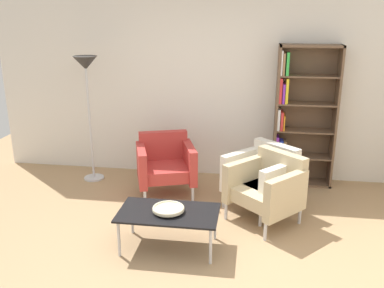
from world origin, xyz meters
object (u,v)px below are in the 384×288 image
object	(u,v)px
bookshelf_tall	(299,119)
floor_lamp_torchiere	(87,78)
coffee_table_low	(169,215)
armchair_spare_guest	(263,176)
decorative_bowl	(168,209)
armchair_by_bookshelf	(165,163)
armchair_corner_red	(268,187)

from	to	relation	value
bookshelf_tall	floor_lamp_torchiere	bearing A→B (deg)	-174.04
bookshelf_tall	coffee_table_low	world-z (taller)	bookshelf_tall
coffee_table_low	armchair_spare_guest	distance (m)	1.41
armchair_spare_guest	floor_lamp_torchiere	distance (m)	2.66
decorative_bowl	armchair_by_bookshelf	distance (m)	1.36
decorative_bowl	armchair_by_bookshelf	xyz separation A→B (m)	(-0.31, 1.32, -0.02)
armchair_by_bookshelf	armchair_spare_guest	size ratio (longest dim) A/B	0.93
bookshelf_tall	decorative_bowl	world-z (taller)	bookshelf_tall
bookshelf_tall	floor_lamp_torchiere	world-z (taller)	bookshelf_tall
coffee_table_low	armchair_spare_guest	xyz separation A→B (m)	(0.94, 1.05, 0.05)
coffee_table_low	armchair_corner_red	bearing A→B (deg)	36.89
coffee_table_low	decorative_bowl	xyz separation A→B (m)	(-0.00, 0.00, 0.07)
floor_lamp_torchiere	bookshelf_tall	bearing A→B (deg)	5.96
decorative_bowl	bookshelf_tall	bearing A→B (deg)	53.99
decorative_bowl	armchair_spare_guest	xyz separation A→B (m)	(0.94, 1.05, -0.02)
floor_lamp_torchiere	armchair_spare_guest	bearing A→B (deg)	-14.01
armchair_corner_red	armchair_spare_guest	size ratio (longest dim) A/B	1.00
armchair_by_bookshelf	armchair_spare_guest	xyz separation A→B (m)	(1.26, -0.27, 0.00)
decorative_bowl	armchair_spare_guest	world-z (taller)	armchair_spare_guest
armchair_by_bookshelf	floor_lamp_torchiere	xyz separation A→B (m)	(-1.12, 0.32, 1.03)
armchair_spare_guest	coffee_table_low	bearing A→B (deg)	-89.49
armchair_corner_red	floor_lamp_torchiere	world-z (taller)	floor_lamp_torchiere
decorative_bowl	armchair_corner_red	bearing A→B (deg)	36.89
bookshelf_tall	armchair_spare_guest	bearing A→B (deg)	-117.56
armchair_by_bookshelf	floor_lamp_torchiere	bearing A→B (deg)	145.55
bookshelf_tall	armchair_by_bookshelf	distance (m)	1.90
bookshelf_tall	armchair_by_bookshelf	world-z (taller)	bookshelf_tall
armchair_spare_guest	armchair_corner_red	bearing A→B (deg)	-38.13
bookshelf_tall	armchair_spare_guest	size ratio (longest dim) A/B	2.00
decorative_bowl	armchair_spare_guest	distance (m)	1.41
bookshelf_tall	armchair_corner_red	world-z (taller)	bookshelf_tall
coffee_table_low	floor_lamp_torchiere	bearing A→B (deg)	131.14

